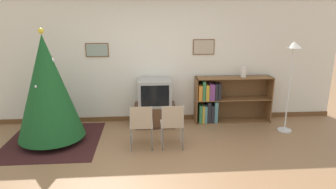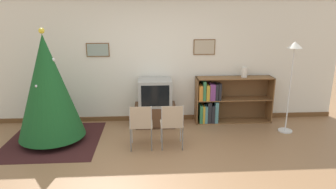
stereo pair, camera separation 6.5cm
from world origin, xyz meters
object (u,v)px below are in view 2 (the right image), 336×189
(christmas_tree, at_px, (48,87))
(tv_console, at_px, (155,115))
(television, at_px, (155,92))
(bookshelf, at_px, (219,101))
(folding_chair_left, at_px, (141,124))
(standing_lamp, at_px, (293,64))
(vase, at_px, (244,72))
(folding_chair_right, at_px, (172,123))

(christmas_tree, distance_m, tv_console, 2.21)
(television, bearing_deg, bookshelf, 4.60)
(folding_chair_left, bearing_deg, tv_console, 76.73)
(folding_chair_left, xyz_separation_m, standing_lamp, (2.90, 0.63, 0.91))
(vase, bearing_deg, standing_lamp, -40.85)
(bookshelf, bearing_deg, folding_chair_left, -143.03)
(christmas_tree, relative_size, folding_chair_left, 2.54)
(bookshelf, bearing_deg, vase, -0.26)
(bookshelf, bearing_deg, christmas_tree, -166.45)
(folding_chair_right, distance_m, bookshelf, 1.69)
(bookshelf, bearing_deg, television, -175.40)
(television, relative_size, standing_lamp, 0.38)
(television, xyz_separation_m, vase, (1.91, 0.11, 0.39))
(bookshelf, relative_size, standing_lamp, 0.91)
(folding_chair_left, relative_size, standing_lamp, 0.45)
(folding_chair_right, xyz_separation_m, standing_lamp, (2.36, 0.63, 0.91))
(christmas_tree, xyz_separation_m, folding_chair_right, (2.21, -0.45, -0.57))
(television, bearing_deg, tv_console, 90.00)
(tv_console, height_order, vase, vase)
(folding_chair_left, height_order, vase, vase)
(folding_chair_right, bearing_deg, tv_console, 103.27)
(vase, xyz_separation_m, standing_lamp, (0.73, -0.63, 0.28))
(tv_console, height_order, television, television)
(christmas_tree, height_order, folding_chair_right, christmas_tree)
(bookshelf, bearing_deg, standing_lamp, -27.06)
(tv_console, distance_m, folding_chair_left, 1.20)
(tv_console, distance_m, bookshelf, 1.43)
(vase, bearing_deg, folding_chair_left, -150.04)
(television, height_order, standing_lamp, standing_lamp)
(television, distance_m, folding_chair_right, 1.20)
(vase, bearing_deg, television, -176.69)
(folding_chair_left, bearing_deg, folding_chair_right, 0.00)
(christmas_tree, bearing_deg, tv_console, 19.72)
(tv_console, relative_size, television, 1.25)
(television, distance_m, vase, 1.95)
(vase, distance_m, standing_lamp, 1.00)
(television, xyz_separation_m, folding_chair_right, (0.27, -1.14, -0.25))
(folding_chair_right, relative_size, standing_lamp, 0.45)
(christmas_tree, xyz_separation_m, bookshelf, (3.33, 0.80, -0.56))
(bookshelf, distance_m, standing_lamp, 1.65)
(christmas_tree, height_order, tv_console, christmas_tree)
(standing_lamp, bearing_deg, christmas_tree, -177.81)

